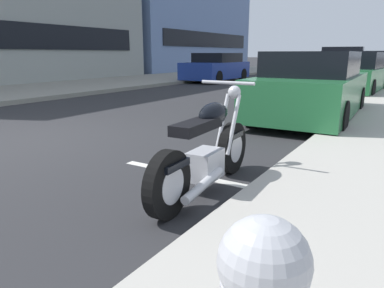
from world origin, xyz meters
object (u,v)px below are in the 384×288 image
(parked_motorcycle, at_px, (207,152))
(crossing_truck, at_px, (342,57))
(parked_car_second_in_row, at_px, (312,88))
(car_opposite_curb, at_px, (216,68))
(parked_car_at_intersection, at_px, (376,65))
(parked_car_far_down_curb, at_px, (369,68))
(parked_car_across_street, at_px, (353,74))

(parked_motorcycle, distance_m, crossing_truck, 34.56)
(parked_motorcycle, distance_m, parked_car_second_in_row, 4.77)
(crossing_truck, bearing_deg, car_opposite_curb, 79.68)
(parked_car_second_in_row, bearing_deg, parked_car_at_intersection, -0.66)
(parked_motorcycle, bearing_deg, parked_car_far_down_curb, -1.59)
(parked_car_across_street, xyz_separation_m, crossing_truck, (23.43, 4.44, 0.36))
(parked_car_second_in_row, distance_m, parked_car_across_street, 6.05)
(parked_car_second_in_row, bearing_deg, crossing_truck, 6.77)
(parked_car_far_down_curb, xyz_separation_m, car_opposite_curb, (-3.11, 6.77, -0.02))
(parked_car_across_street, distance_m, car_opposite_curb, 7.33)
(parked_car_far_down_curb, distance_m, parked_car_at_intersection, 5.11)
(parked_car_across_street, distance_m, parked_car_far_down_curb, 5.69)
(parked_car_at_intersection, bearing_deg, car_opposite_curb, 142.90)
(parked_motorcycle, xyz_separation_m, car_opposite_curb, (13.37, 7.09, 0.27))
(parked_motorcycle, height_order, parked_car_second_in_row, parked_car_second_in_row)
(parked_car_second_in_row, xyz_separation_m, crossing_truck, (29.48, 4.51, 0.36))
(crossing_truck, xyz_separation_m, car_opposite_curb, (-20.86, 2.43, -0.35))
(parked_car_at_intersection, bearing_deg, parked_car_far_down_curb, -176.20)
(parked_motorcycle, xyz_separation_m, parked_car_at_intersection, (21.59, 0.52, 0.29))
(car_opposite_curb, bearing_deg, parked_car_at_intersection, 141.24)
(parked_car_second_in_row, xyz_separation_m, parked_car_far_down_curb, (11.73, 0.17, 0.03))
(parked_car_second_in_row, relative_size, car_opposite_curb, 1.00)
(parked_car_at_intersection, bearing_deg, parked_car_across_street, -176.87)
(parked_car_second_in_row, xyz_separation_m, car_opposite_curb, (8.61, 6.94, 0.01))
(crossing_truck, height_order, car_opposite_curb, crossing_truck)
(parked_motorcycle, height_order, parked_car_far_down_curb, parked_car_far_down_curb)
(parked_car_across_street, relative_size, crossing_truck, 0.82)
(parked_car_second_in_row, bearing_deg, parked_motorcycle, 179.89)
(parked_motorcycle, bearing_deg, parked_car_second_in_row, -0.88)
(parked_car_far_down_curb, bearing_deg, parked_car_second_in_row, -175.57)
(parked_car_across_street, bearing_deg, parked_car_far_down_curb, 3.80)
(parked_motorcycle, xyz_separation_m, crossing_truck, (34.23, 4.66, 0.62))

